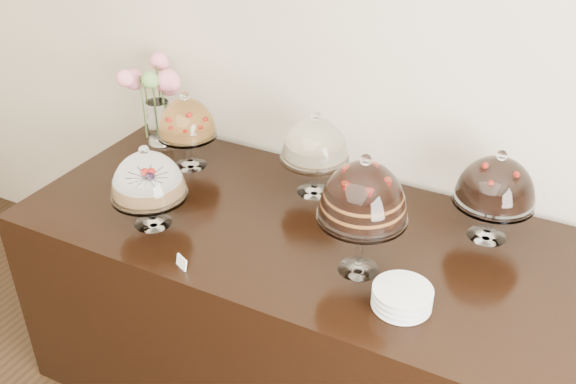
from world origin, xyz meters
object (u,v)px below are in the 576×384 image
at_px(display_counter, 293,311).
at_px(plate_stack, 402,298).
at_px(cake_stand_dark_choco, 496,185).
at_px(cake_stand_choco_layer, 363,196).
at_px(flower_vase, 156,94).
at_px(cake_stand_sugar_sponge, 148,179).
at_px(cake_stand_fruit_tart, 187,121).
at_px(cake_stand_cheesecake, 315,144).

xyz_separation_m(display_counter, plate_stack, (0.53, -0.26, 0.49)).
distance_m(cake_stand_dark_choco, plate_stack, 0.59).
bearing_deg(cake_stand_choco_layer, flower_vase, 158.27).
distance_m(cake_stand_sugar_sponge, cake_stand_dark_choco, 1.30).
relative_size(cake_stand_choco_layer, flower_vase, 1.11).
bearing_deg(cake_stand_fruit_tart, display_counter, -18.73).
height_order(cake_stand_sugar_sponge, cake_stand_fruit_tart, cake_stand_fruit_tart).
distance_m(display_counter, cake_stand_sugar_sponge, 0.86).
bearing_deg(cake_stand_cheesecake, cake_stand_fruit_tart, -175.11).
xyz_separation_m(cake_stand_cheesecake, cake_stand_fruit_tart, (-0.61, -0.05, -0.01)).
distance_m(cake_stand_cheesecake, cake_stand_fruit_tart, 0.61).
relative_size(display_counter, cake_stand_sugar_sponge, 6.40).
distance_m(display_counter, cake_stand_choco_layer, 0.84).
relative_size(cake_stand_choco_layer, plate_stack, 2.40).
xyz_separation_m(display_counter, cake_stand_cheesecake, (-0.04, 0.27, 0.68)).
relative_size(cake_stand_cheesecake, flower_vase, 0.90).
relative_size(cake_stand_fruit_tart, flower_vase, 0.87).
distance_m(cake_stand_choco_layer, cake_stand_cheesecake, 0.56).
height_order(cake_stand_fruit_tart, flower_vase, flower_vase).
distance_m(cake_stand_dark_choco, flower_vase, 1.61).
bearing_deg(cake_stand_dark_choco, display_counter, -158.31).
relative_size(flower_vase, plate_stack, 2.16).
xyz_separation_m(cake_stand_choco_layer, cake_stand_fruit_tart, (-0.98, 0.36, -0.09)).
relative_size(cake_stand_choco_layer, cake_stand_cheesecake, 1.24).
height_order(display_counter, cake_stand_cheesecake, cake_stand_cheesecake).
bearing_deg(cake_stand_dark_choco, plate_stack, -106.62).
bearing_deg(cake_stand_choco_layer, cake_stand_sugar_sponge, -173.13).
bearing_deg(flower_vase, cake_stand_sugar_sponge, -55.51).
xyz_separation_m(cake_stand_choco_layer, cake_stand_dark_choco, (0.36, 0.42, -0.08)).
bearing_deg(cake_stand_choco_layer, display_counter, 156.79).
xyz_separation_m(cake_stand_cheesecake, plate_stack, (0.57, -0.53, -0.19)).
bearing_deg(cake_stand_fruit_tart, flower_vase, 153.23).
height_order(display_counter, flower_vase, flower_vase).
bearing_deg(cake_stand_dark_choco, flower_vase, 177.21).
xyz_separation_m(cake_stand_cheesecake, flower_vase, (-0.87, 0.08, 0.02)).
xyz_separation_m(cake_stand_dark_choco, flower_vase, (-1.61, 0.08, 0.02)).
height_order(cake_stand_dark_choco, plate_stack, cake_stand_dark_choco).
bearing_deg(display_counter, cake_stand_fruit_tart, 161.27).
xyz_separation_m(cake_stand_sugar_sponge, cake_stand_dark_choco, (1.20, 0.52, 0.03)).
height_order(cake_stand_dark_choco, flower_vase, flower_vase).
height_order(cake_stand_cheesecake, plate_stack, cake_stand_cheesecake).
bearing_deg(flower_vase, cake_stand_dark_choco, -2.79).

